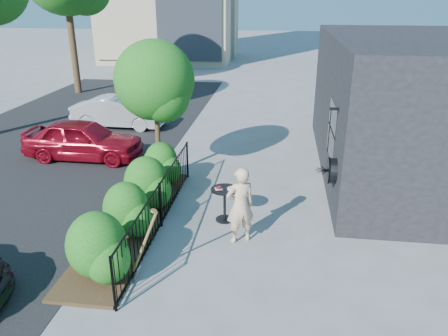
# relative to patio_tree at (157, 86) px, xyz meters

# --- Properties ---
(ground) EXTENTS (120.00, 120.00, 0.00)m
(ground) POSITION_rel_patio_tree_xyz_m (2.24, -2.76, -2.76)
(ground) COLOR gray
(ground) RESTS_ON ground
(shop_building) EXTENTS (6.22, 9.00, 4.00)m
(shop_building) POSITION_rel_patio_tree_xyz_m (7.73, 1.74, -0.76)
(shop_building) COLOR black
(shop_building) RESTS_ON ground
(fence) EXTENTS (0.05, 6.05, 1.10)m
(fence) POSITION_rel_patio_tree_xyz_m (0.74, -2.76, -2.20)
(fence) COLOR black
(fence) RESTS_ON ground
(planting_bed) EXTENTS (1.30, 6.00, 0.08)m
(planting_bed) POSITION_rel_patio_tree_xyz_m (0.04, -2.76, -2.72)
(planting_bed) COLOR #382616
(planting_bed) RESTS_ON ground
(shrubs) EXTENTS (1.10, 5.60, 1.24)m
(shrubs) POSITION_rel_patio_tree_xyz_m (0.14, -2.66, -2.06)
(shrubs) COLOR #195112
(shrubs) RESTS_ON ground
(patio_tree) EXTENTS (2.20, 2.20, 3.94)m
(patio_tree) POSITION_rel_patio_tree_xyz_m (0.00, 0.00, 0.00)
(patio_tree) COLOR #3F2B19
(patio_tree) RESTS_ON ground
(street) EXTENTS (9.00, 30.00, 0.01)m
(street) POSITION_rel_patio_tree_xyz_m (-4.76, 0.24, -2.76)
(street) COLOR black
(street) RESTS_ON ground
(cafe_table) EXTENTS (0.66, 0.66, 0.88)m
(cafe_table) POSITION_rel_patio_tree_xyz_m (2.17, -2.27, -2.19)
(cafe_table) COLOR black
(cafe_table) RESTS_ON ground
(woman) EXTENTS (0.75, 0.66, 1.73)m
(woman) POSITION_rel_patio_tree_xyz_m (2.63, -3.17, -1.90)
(woman) COLOR #D9B48C
(woman) RESTS_ON ground
(shovel) EXTENTS (0.58, 0.20, 1.55)m
(shovel) POSITION_rel_patio_tree_xyz_m (0.98, -4.83, -2.08)
(shovel) COLOR brown
(shovel) RESTS_ON ground
(car_red) EXTENTS (3.89, 1.63, 1.31)m
(car_red) POSITION_rel_patio_tree_xyz_m (-2.98, 1.36, -2.11)
(car_red) COLOR maroon
(car_red) RESTS_ON ground
(car_silver) EXTENTS (3.81, 1.43, 1.24)m
(car_silver) POSITION_rel_patio_tree_xyz_m (-3.13, 5.09, -2.14)
(car_silver) COLOR #B5B5BA
(car_silver) RESTS_ON ground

